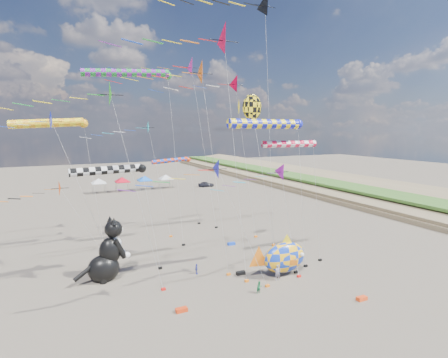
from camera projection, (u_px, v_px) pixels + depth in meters
name	position (u px, v px, depth m)	size (l,w,h in m)	color
ground	(281.00, 322.00, 25.29)	(260.00, 260.00, 0.00)	brown
delta_kite_0	(193.00, 74.00, 29.43)	(10.29, 2.35, 19.95)	#F65801
delta_kite_1	(60.00, 193.00, 33.34)	(9.37, 1.78, 9.07)	#DB3C02
delta_kite_2	(252.00, 6.00, 36.78)	(13.90, 2.96, 28.52)	black
delta_kite_3	(210.00, 173.00, 27.18)	(11.15, 1.72, 11.78)	#1618BE
delta_kite_4	(268.00, 177.00, 31.15)	(8.83, 1.73, 10.94)	#9C149F
delta_kite_5	(137.00, 131.00, 41.79)	(9.69, 1.68, 15.00)	#1CD4E2
delta_kite_6	(215.00, 42.00, 27.76)	(11.69, 2.87, 22.42)	red
delta_kite_7	(230.00, 86.00, 40.97)	(12.33, 2.31, 20.41)	#C60028
delta_kite_8	(54.00, 124.00, 30.90)	(11.06, 1.99, 15.69)	#0416CB
delta_kite_9	(189.00, 69.00, 44.87)	(14.19, 2.72, 23.15)	#D11A93
delta_kite_10	(100.00, 99.00, 26.15)	(10.64, 2.08, 17.52)	#1C8513
windsock_0	(111.00, 170.00, 31.70)	(8.05, 0.80, 10.62)	black
windsock_1	(52.00, 124.00, 34.07)	(8.28, 0.87, 14.91)	#F3A214
windsock_2	(173.00, 161.00, 48.62)	(7.01, 0.62, 9.90)	red
windsock_3	(292.00, 145.00, 33.66)	(7.47, 0.68, 12.83)	red
windsock_4	(269.00, 124.00, 31.50)	(8.98, 0.91, 14.82)	#1219BC
windsock_5	(131.00, 74.00, 36.88)	(10.65, 0.87, 20.19)	#18872E
angelfish_kite	(250.00, 108.00, 35.32)	(3.74, 3.02, 17.42)	yellow
cat_inflatable	(106.00, 249.00, 32.20)	(4.36, 2.18, 5.88)	black
fish_inflatable	(284.00, 257.00, 33.24)	(6.05, 2.74, 4.08)	#1338BC
person_adult	(278.00, 273.00, 32.25)	(0.55, 0.36, 1.51)	gray
child_green	(259.00, 287.00, 29.77)	(0.51, 0.40, 1.05)	#197E45
child_blue	(196.00, 269.00, 33.68)	(0.60, 0.25, 1.02)	#2F3AB5
kite_bag_0	(182.00, 310.00, 26.77)	(0.90, 0.44, 0.30)	red
kite_bag_1	(362.00, 298.00, 28.57)	(0.90, 0.44, 0.30)	#EF4114
kite_bag_2	(231.00, 244.00, 42.22)	(0.90, 0.44, 0.30)	blue
kite_bag_3	(241.00, 273.00, 33.62)	(0.90, 0.44, 0.30)	black
tent_row	(134.00, 177.00, 79.01)	(19.20, 4.20, 3.80)	silver
parked_car	(206.00, 184.00, 84.87)	(1.53, 3.81, 1.30)	#26262D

